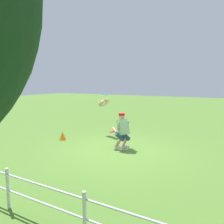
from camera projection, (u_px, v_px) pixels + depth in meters
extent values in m
plane|color=#4F782D|center=(116.00, 150.00, 8.04)|extent=(60.00, 60.00, 0.00)
cube|color=silver|center=(126.00, 147.00, 8.27)|extent=(0.26, 0.10, 0.10)
cylinder|color=tan|center=(125.00, 142.00, 8.29)|extent=(0.25, 0.32, 0.37)
cylinder|color=navy|center=(125.00, 136.00, 8.19)|extent=(0.33, 0.42, 0.37)
cube|color=silver|center=(119.00, 148.00, 8.13)|extent=(0.26, 0.10, 0.10)
cylinder|color=tan|center=(118.00, 143.00, 8.15)|extent=(0.25, 0.32, 0.37)
cylinder|color=navy|center=(120.00, 137.00, 8.08)|extent=(0.33, 0.42, 0.37)
cube|color=#96BD85|center=(123.00, 127.00, 8.06)|extent=(0.52, 0.50, 0.58)
cylinder|color=#96BD85|center=(127.00, 125.00, 8.17)|extent=(0.15, 0.16, 0.29)
cylinder|color=#96BD85|center=(118.00, 126.00, 7.98)|extent=(0.15, 0.16, 0.29)
cylinder|color=tan|center=(115.00, 130.00, 8.16)|extent=(0.29, 0.21, 0.19)
cylinder|color=tan|center=(127.00, 129.00, 8.24)|extent=(0.14, 0.17, 0.27)
sphere|color=tan|center=(122.00, 117.00, 8.10)|extent=(0.21, 0.21, 0.21)
cylinder|color=red|center=(122.00, 114.00, 8.09)|extent=(0.22, 0.22, 0.07)
cylinder|color=red|center=(120.00, 115.00, 8.18)|extent=(0.12, 0.12, 0.02)
ellipsoid|color=tan|center=(102.00, 103.00, 10.35)|extent=(0.67, 0.48, 0.47)
ellipsoid|color=beige|center=(104.00, 104.00, 10.23)|extent=(0.13, 0.18, 0.16)
sphere|color=tan|center=(107.00, 100.00, 10.03)|extent=(0.17, 0.17, 0.17)
cone|color=tan|center=(109.00, 101.00, 9.96)|extent=(0.12, 0.12, 0.09)
cone|color=tan|center=(106.00, 98.00, 10.00)|extent=(0.06, 0.06, 0.07)
cone|color=tan|center=(108.00, 98.00, 10.07)|extent=(0.06, 0.06, 0.07)
cylinder|color=beige|center=(103.00, 104.00, 10.18)|extent=(0.34, 0.20, 0.27)
cylinder|color=beige|center=(106.00, 104.00, 10.27)|extent=(0.34, 0.20, 0.27)
cylinder|color=tan|center=(99.00, 104.00, 10.44)|extent=(0.34, 0.20, 0.27)
cylinder|color=tan|center=(102.00, 104.00, 10.53)|extent=(0.34, 0.20, 0.27)
cylinder|color=beige|center=(98.00, 101.00, 10.63)|extent=(0.20, 0.12, 0.23)
cylinder|color=#2888E4|center=(104.00, 94.00, 10.17)|extent=(0.35, 0.36, 0.12)
cylinder|color=red|center=(112.00, 132.00, 8.27)|extent=(0.34, 0.34, 0.07)
cylinder|color=silver|center=(85.00, 216.00, 3.42)|extent=(0.06, 0.06, 0.80)
cylinder|color=silver|center=(8.00, 188.00, 4.33)|extent=(0.06, 0.06, 0.80)
cylinder|color=silver|center=(8.00, 190.00, 4.33)|extent=(14.55, 0.04, 0.04)
cylinder|color=silver|center=(7.00, 174.00, 4.29)|extent=(14.55, 0.04, 0.04)
cone|color=orange|center=(62.00, 136.00, 9.48)|extent=(0.31, 0.31, 0.35)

